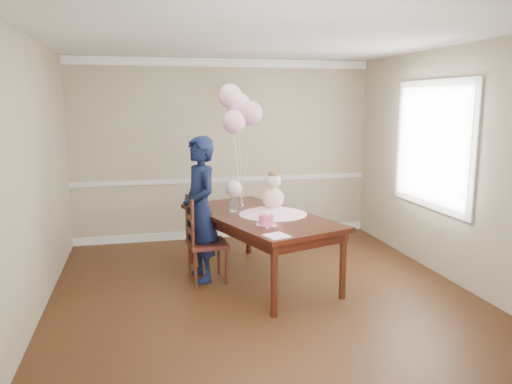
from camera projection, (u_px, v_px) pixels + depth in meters
The scene contains 48 objects.
floor at pixel (265, 297), 5.36m from camera, with size 4.50×5.00×0.00m, color black.
ceiling at pixel (265, 36), 4.88m from camera, with size 4.50×5.00×0.02m, color silver.
wall_back at pixel (225, 150), 7.51m from camera, with size 4.50×0.02×2.70m, color tan.
wall_front at pixel (377, 235), 2.72m from camera, with size 4.50×0.02×2.70m, color tan.
wall_left at pixel (30, 180), 4.62m from camera, with size 0.02×5.00×2.70m, color tan.
wall_right at pixel (458, 166), 5.62m from camera, with size 0.02×5.00×2.70m, color tan.
chair_rail_trim at pixel (225, 180), 7.58m from camera, with size 4.50×0.02×0.07m, color silver.
crown_molding at pixel (224, 63), 7.27m from camera, with size 4.50×0.02×0.12m, color white.
baseboard_trim at pixel (226, 233), 7.73m from camera, with size 4.50×0.02×0.12m, color white.
window_frame at pixel (433, 145), 6.06m from camera, with size 0.02×1.66×1.56m, color silver.
window_blinds at pixel (431, 145), 6.05m from camera, with size 0.01×1.50×1.40m, color white.
dining_table_top at pixel (259, 217), 5.76m from camera, with size 1.04×2.09×0.05m, color black.
table_apron at pixel (259, 223), 5.78m from camera, with size 0.94×1.98×0.10m, color black.
table_leg_fl at pixel (274, 281), 4.80m from camera, with size 0.07×0.07×0.73m, color black.
table_leg_fr at pixel (343, 265), 5.26m from camera, with size 0.07×0.07×0.73m, color black.
table_leg_bl at pixel (190, 236), 6.41m from camera, with size 0.07×0.07×0.73m, color black.
table_leg_br at pixel (249, 227), 6.86m from camera, with size 0.07×0.07×0.73m, color black.
baby_skirt at pixel (273, 209), 5.79m from camera, with size 0.79×0.79×0.10m, color #FFBBDF.
baby_torso at pixel (273, 198), 5.76m from camera, with size 0.25×0.25×0.25m, color pink.
baby_head at pixel (273, 181), 5.73m from camera, with size 0.18×0.18×0.18m, color beige.
baby_hair at pixel (273, 176), 5.72m from camera, with size 0.13×0.13×0.13m, color brown.
cake_platter at pixel (266, 225), 5.26m from camera, with size 0.23×0.23×0.01m, color silver.
birthday_cake at pixel (266, 220), 5.25m from camera, with size 0.16×0.16×0.10m, color #E7498B.
cake_flower_a at pixel (266, 213), 5.24m from camera, with size 0.03×0.03×0.03m, color white.
cake_flower_b at pixel (268, 213), 5.27m from camera, with size 0.03×0.03×0.03m, color silver.
rose_vase_near at pixel (234, 204), 5.92m from camera, with size 0.10×0.10×0.17m, color white.
roses_near at pixel (234, 189), 5.89m from camera, with size 0.20×0.20×0.20m, color beige.
napkin at pixel (277, 236), 4.83m from camera, with size 0.21×0.21×0.01m, color white.
balloon_weight at pixel (242, 204), 6.29m from camera, with size 0.04×0.04×0.02m, color silver.
balloon_a at pixel (234, 122), 6.05m from camera, with size 0.29×0.29×0.29m, color #F6AECB.
balloon_b at pixel (251, 113), 6.10m from camera, with size 0.29×0.29×0.29m, color #D99AAE.
balloon_c at pixel (239, 104), 6.17m from camera, with size 0.29×0.29×0.29m, color #FFB4CB.
balloon_d at pixel (230, 96), 6.11m from camera, with size 0.29×0.29×0.29m, color #F4ADC4.
balloon_ribbon_a at pixel (238, 170), 6.19m from camera, with size 0.00×0.00×0.88m, color white.
balloon_ribbon_b at pixel (246, 166), 6.21m from camera, with size 0.00×0.00×0.98m, color silver.
balloon_ribbon_c at pixel (240, 161), 6.24m from camera, with size 0.00×0.00×1.09m, color silver.
balloon_ribbon_d at pixel (236, 157), 6.22m from camera, with size 0.00×0.00×1.19m, color white.
dining_chair_seat at pixel (207, 244), 5.77m from camera, with size 0.44×0.44×0.05m, color #3B1510.
chair_leg_fl at pixel (195, 269), 5.59m from camera, with size 0.04×0.04×0.43m, color #37180F.
chair_leg_fr at pixel (226, 266), 5.70m from camera, with size 0.04×0.04×0.43m, color #39170F.
chair_leg_bl at pixel (190, 260), 5.93m from camera, with size 0.04×0.04×0.43m, color #3A1D0F.
chair_leg_br at pixel (219, 257), 6.04m from camera, with size 0.04×0.04×0.43m, color #3A180F.
chair_back_post_l at pixel (193, 225), 5.50m from camera, with size 0.04×0.04×0.55m, color #37170F.
chair_back_post_r at pixel (187, 218), 5.83m from camera, with size 0.04×0.04×0.55m, color #3B2110.
chair_slat_low at pixel (190, 231), 5.68m from camera, with size 0.03×0.40×0.05m, color #3C1410.
chair_slat_mid at pixel (190, 218), 5.66m from camera, with size 0.03×0.40×0.05m, color #361F0E.
chair_slat_top at pixel (189, 204), 5.63m from camera, with size 0.03×0.40×0.05m, color black.
woman at pixel (200, 209), 5.76m from camera, with size 0.61×0.41×1.69m, color black.
Camera 1 is at (-1.24, -4.92, 2.07)m, focal length 35.00 mm.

